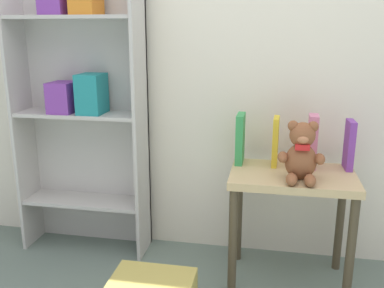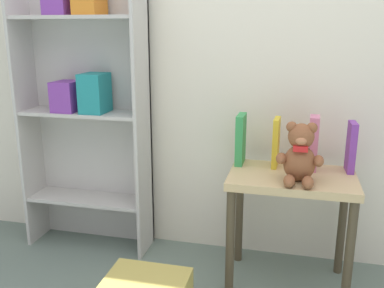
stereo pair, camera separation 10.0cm
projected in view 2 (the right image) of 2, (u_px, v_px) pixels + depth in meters
wall_back at (253, 19)px, 2.12m from camera, size 4.80×0.06×2.50m
bookshelf_side at (86, 96)px, 2.30m from camera, size 0.69×0.23×1.54m
display_table at (291, 195)px, 1.98m from camera, size 0.57×0.38×0.56m
teddy_bear at (300, 155)px, 1.83m from camera, size 0.20×0.18×0.26m
book_standing_green at (241, 139)px, 2.09m from camera, size 0.04×0.13×0.25m
book_standing_yellow at (276, 142)px, 2.04m from camera, size 0.03×0.12×0.24m
book_standing_pink at (313, 143)px, 1.99m from camera, size 0.05×0.10×0.26m
book_standing_purple at (351, 147)px, 1.97m from camera, size 0.04×0.11×0.23m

